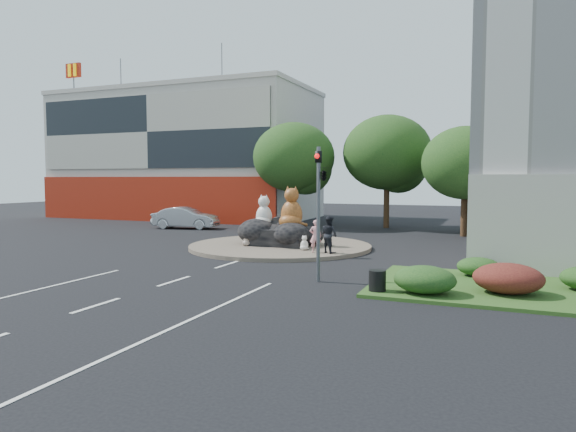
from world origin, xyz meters
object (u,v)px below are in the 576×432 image
litter_bin (377,280)px  pedestrian_dark (329,235)px  cat_tabby (292,207)px  kitten_calico (247,237)px  parked_car (186,218)px  cat_white (264,211)px  pedestrian_pink (316,236)px  kitten_white (304,242)px

litter_bin → pedestrian_dark: bearing=119.2°
cat_tabby → kitten_calico: size_ratio=2.60×
kitten_calico → parked_car: parked_car is taller
litter_bin → parked_car: bearing=138.2°
cat_white → kitten_calico: cat_white is taller
pedestrian_dark → parked_car: size_ratio=0.36×
cat_tabby → pedestrian_pink: cat_tabby is taller
pedestrian_pink → kitten_white: bearing=-59.4°
kitten_white → litter_bin: 9.42m
pedestrian_dark → litter_bin: size_ratio=2.64×
kitten_white → pedestrian_dark: bearing=-37.4°
pedestrian_dark → litter_bin: 8.21m
cat_white → pedestrian_dark: cat_white is taller
kitten_calico → litter_bin: (8.95, -8.06, -0.19)m
kitten_calico → pedestrian_dark: bearing=16.9°
cat_white → litter_bin: size_ratio=2.70×
kitten_calico → pedestrian_pink: 4.41m
pedestrian_dark → kitten_calico: bearing=20.0°
kitten_calico → parked_car: bearing=165.8°
cat_tabby → pedestrian_pink: size_ratio=1.45×
cat_white → parked_car: (-10.13, 7.38, -1.20)m
pedestrian_pink → litter_bin: bearing=100.0°
pedestrian_pink → pedestrian_dark: pedestrian_dark is taller
cat_white → kitten_white: cat_white is taller
litter_bin → pedestrian_pink: bearing=123.4°
cat_white → parked_car: cat_white is taller
parked_car → litter_bin: 24.95m
kitten_calico → kitten_white: 3.50m
kitten_calico → pedestrian_pink: bearing=14.4°
kitten_white → parked_car: bearing=127.6°
parked_car → cat_white: bearing=-137.5°
cat_tabby → pedestrian_dark: (2.81, -2.05, -1.16)m
cat_white → litter_bin: bearing=-33.0°
kitten_white → cat_white: bearing=134.3°
cat_white → pedestrian_pink: (3.82, -2.16, -1.02)m
cat_tabby → pedestrian_dark: cat_tabby is taller
pedestrian_dark → parked_car: (-14.62, 9.47, -0.28)m
cat_tabby → parked_car: (-11.81, 7.42, -1.44)m
cat_tabby → kitten_white: (1.33, -1.54, -1.69)m
kitten_calico → kitten_white: size_ratio=1.17×
pedestrian_pink → parked_car: pedestrian_pink is taller
cat_tabby → parked_car: size_ratio=0.47×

